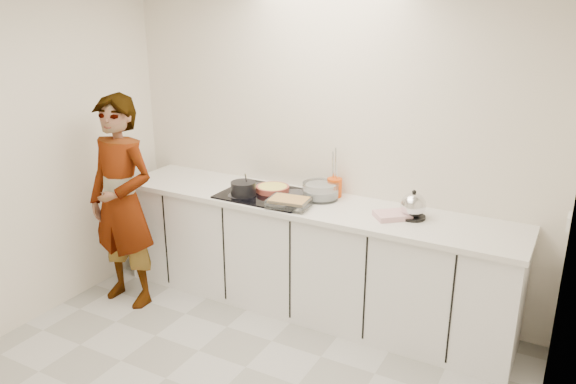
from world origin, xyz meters
The scene contains 13 objects.
wall_back centered at (0.00, 1.60, 1.30)m, with size 3.60×0.00×2.60m, color white.
wall_right centered at (1.80, 0.02, 1.30)m, with size 0.02×3.20×2.60m.
base_cabinets centered at (0.00, 1.28, 0.43)m, with size 3.20×0.58×0.87m, color white.
countertop centered at (0.00, 1.28, 0.89)m, with size 3.24×0.64×0.04m, color white.
hob centered at (-0.35, 1.26, 0.92)m, with size 0.72×0.54×0.01m, color black.
tart_dish centered at (-0.35, 1.33, 0.95)m, with size 0.31×0.31×0.04m.
saucepan centered at (-0.50, 1.14, 0.98)m, with size 0.20×0.20×0.19m.
baking_dish centered at (-0.07, 1.10, 0.96)m, with size 0.33×0.26×0.06m.
mixing_bowl centered at (0.05, 1.39, 0.97)m, with size 0.34×0.34×0.13m.
tea_towel centered at (0.68, 1.26, 0.93)m, with size 0.24×0.18×0.04m, color white.
kettle centered at (0.80, 1.33, 1.00)m, with size 0.20×0.20×0.21m.
utensil_crock centered at (0.12, 1.50, 0.98)m, with size 0.12×0.12×0.15m, color #E14705.
cook centered at (-1.35, 0.69, 0.86)m, with size 0.63×0.41×1.72m, color white.
Camera 1 is at (1.81, -2.35, 2.36)m, focal length 35.00 mm.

